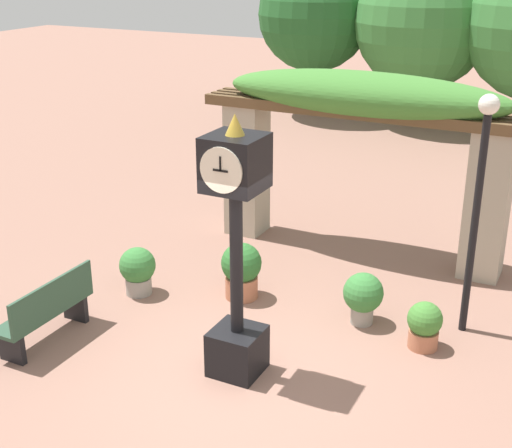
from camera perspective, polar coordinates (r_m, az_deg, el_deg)
ground_plane at (r=8.80m, az=-1.47°, el=-12.06°), size 60.00×60.00×0.00m
pedestal_clock at (r=8.13m, az=-1.59°, el=-2.08°), size 0.62×0.66×3.19m
pergola at (r=11.54m, az=8.47°, el=8.02°), size 5.34×1.22×3.03m
potted_plant_near_left at (r=9.83m, az=8.56°, el=-5.67°), size 0.55×0.55×0.74m
potted_plant_near_right at (r=10.67m, az=-9.45°, el=-3.59°), size 0.54×0.54×0.73m
potted_plant_far_left at (r=10.40m, az=-1.17°, el=-3.64°), size 0.59×0.59×0.85m
potted_plant_far_right at (r=9.44m, az=13.32°, el=-7.84°), size 0.45×0.45×0.64m
park_bench at (r=9.68m, az=-16.37°, el=-6.71°), size 0.42×1.49×0.89m
lamp_post at (r=9.34m, az=17.44°, el=3.01°), size 0.26×0.26×3.20m
tree_line at (r=20.57m, az=18.71°, el=14.78°), size 12.81×4.08×4.97m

